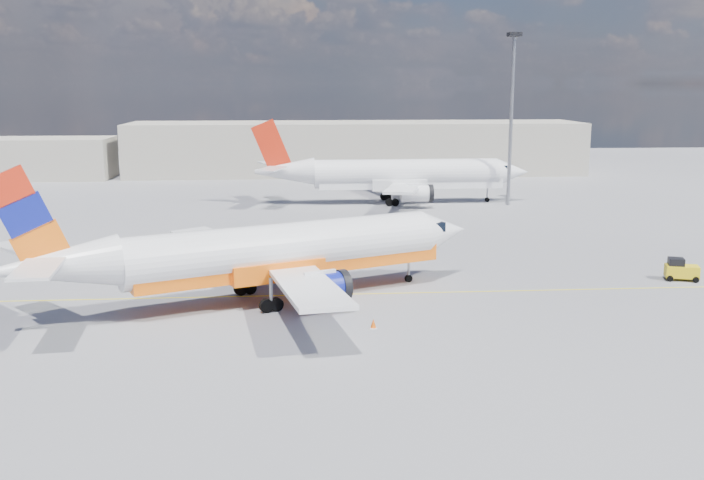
{
  "coord_description": "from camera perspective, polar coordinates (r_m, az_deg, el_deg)",
  "views": [
    {
      "loc": [
        -5.14,
        -47.73,
        13.88
      ],
      "look_at": [
        -1.12,
        4.07,
        3.5
      ],
      "focal_mm": 40.0,
      "sensor_mm": 36.0,
      "label": 1
    }
  ],
  "objects": [
    {
      "name": "gse_tug",
      "position": [
        61.06,
        22.8,
        -2.01
      ],
      "size": [
        2.51,
        1.96,
        1.61
      ],
      "rotation": [
        0.0,
        0.0,
        -0.29
      ],
      "color": "black",
      "rests_on": "ground"
    },
    {
      "name": "traffic_cone",
      "position": [
        45.5,
        1.56,
        -6.11
      ],
      "size": [
        0.4,
        0.4,
        0.56
      ],
      "color": "white",
      "rests_on": "ground"
    },
    {
      "name": "ground",
      "position": [
        49.97,
        1.65,
        -4.83
      ],
      "size": [
        240.0,
        240.0,
        0.0
      ],
      "primitive_type": "plane",
      "color": "slate",
      "rests_on": "ground"
    },
    {
      "name": "terminal_main",
      "position": [
        123.54,
        0.29,
        6.71
      ],
      "size": [
        70.0,
        14.0,
        8.0
      ],
      "primitive_type": "cube",
      "color": "#ADA795",
      "rests_on": "ground"
    },
    {
      "name": "terminal_annex",
      "position": [
        126.65,
        -22.87,
        5.49
      ],
      "size": [
        26.0,
        10.0,
        6.0
      ],
      "primitive_type": "cube",
      "color": "#ADA795",
      "rests_on": "ground"
    },
    {
      "name": "second_jet",
      "position": [
        92.58,
        3.33,
        4.73
      ],
      "size": [
        32.83,
        25.99,
        9.96
      ],
      "rotation": [
        0.0,
        0.0,
        0.02
      ],
      "color": "white",
      "rests_on": "ground"
    },
    {
      "name": "taxi_line",
      "position": [
        52.84,
        1.31,
        -3.93
      ],
      "size": [
        70.0,
        0.15,
        0.01
      ],
      "primitive_type": "cube",
      "color": "yellow",
      "rests_on": "ground"
    },
    {
      "name": "floodlight_mast",
      "position": [
        92.1,
        11.54,
        9.72
      ],
      "size": [
        1.43,
        1.43,
        19.52
      ],
      "color": "gray",
      "rests_on": "ground"
    },
    {
      "name": "main_jet",
      "position": [
        50.6,
        -5.99,
        -0.93
      ],
      "size": [
        31.37,
        23.62,
        9.67
      ],
      "rotation": [
        0.0,
        0.0,
        0.41
      ],
      "color": "white",
      "rests_on": "ground"
    }
  ]
}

